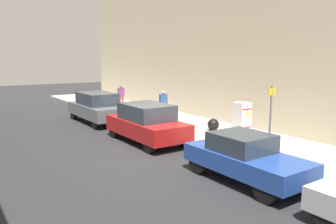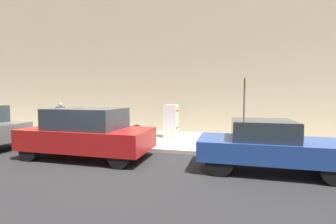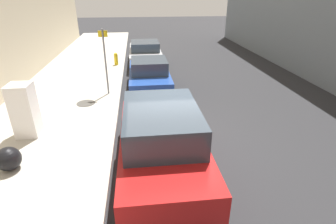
{
  "view_description": "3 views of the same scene",
  "coord_description": "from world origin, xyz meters",
  "views": [
    {
      "loc": [
        6.95,
        11.44,
        3.69
      ],
      "look_at": [
        -0.77,
        0.15,
        1.49
      ],
      "focal_mm": 35.0,
      "sensor_mm": 36.0,
      "label": 1
    },
    {
      "loc": [
        6.41,
        3.66,
        2.12
      ],
      "look_at": [
        -1.94,
        1.51,
        1.54
      ],
      "focal_mm": 24.0,
      "sensor_mm": 36.0,
      "label": 2
    },
    {
      "loc": [
        -0.88,
        -6.41,
        4.18
      ],
      "look_at": [
        -0.14,
        -0.08,
        1.18
      ],
      "focal_mm": 28.0,
      "sensor_mm": 36.0,
      "label": 3
    }
  ],
  "objects": [
    {
      "name": "parked_suv_red",
      "position": [
        -0.4,
        -1.0,
        0.89
      ],
      "size": [
        1.96,
        4.43,
        1.73
      ],
      "color": "red",
      "rests_on": "ground"
    },
    {
      "name": "parked_hatchback_blue",
      "position": [
        -0.4,
        4.83,
        0.75
      ],
      "size": [
        1.72,
        3.96,
        1.47
      ],
      "color": "#23479E",
      "rests_on": "ground"
    },
    {
      "name": "parked_sedan_silver",
      "position": [
        -0.4,
        9.58,
        0.72
      ],
      "size": [
        1.84,
        4.51,
        1.38
      ],
      "color": "silver",
      "rests_on": "ground"
    },
    {
      "name": "street_sign_post",
      "position": [
        -2.18,
        4.32,
        1.63
      ],
      "size": [
        0.36,
        0.07,
        2.68
      ],
      "color": "slate",
      "rests_on": "sidewalk_slab"
    },
    {
      "name": "manhole_cover",
      "position": [
        -2.98,
        3.32,
        0.14
      ],
      "size": [
        0.7,
        0.7,
        0.02
      ],
      "primitive_type": "cylinder",
      "color": "#47443F",
      "rests_on": "sidewalk_slab"
    },
    {
      "name": "ground_plane",
      "position": [
        0.0,
        0.0,
        0.0
      ],
      "size": [
        80.0,
        80.0,
        0.0
      ],
      "primitive_type": "plane",
      "color": "#28282B"
    },
    {
      "name": "fire_hydrant",
      "position": [
        -2.14,
        9.04,
        0.5
      ],
      "size": [
        0.22,
        0.22,
        0.71
      ],
      "color": "gold",
      "rests_on": "sidewalk_slab"
    },
    {
      "name": "trash_bag",
      "position": [
        -4.14,
        -0.7,
        0.43
      ],
      "size": [
        0.6,
        0.6,
        0.6
      ],
      "primitive_type": "sphere",
      "color": "black",
      "rests_on": "sidewalk_slab"
    },
    {
      "name": "discarded_refrigerator",
      "position": [
        -4.28,
        1.06,
        0.94
      ],
      "size": [
        0.64,
        0.66,
        1.62
      ],
      "color": "white",
      "rests_on": "sidewalk_slab"
    },
    {
      "name": "sidewalk_slab",
      "position": [
        -3.95,
        0.0,
        0.07
      ],
      "size": [
        4.52,
        44.0,
        0.13
      ],
      "primitive_type": "cube",
      "color": "#B2ADA0",
      "rests_on": "ground"
    }
  ]
}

